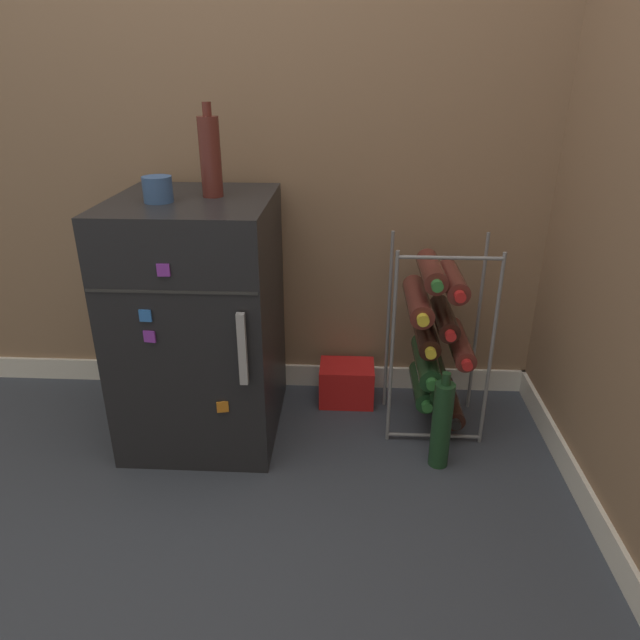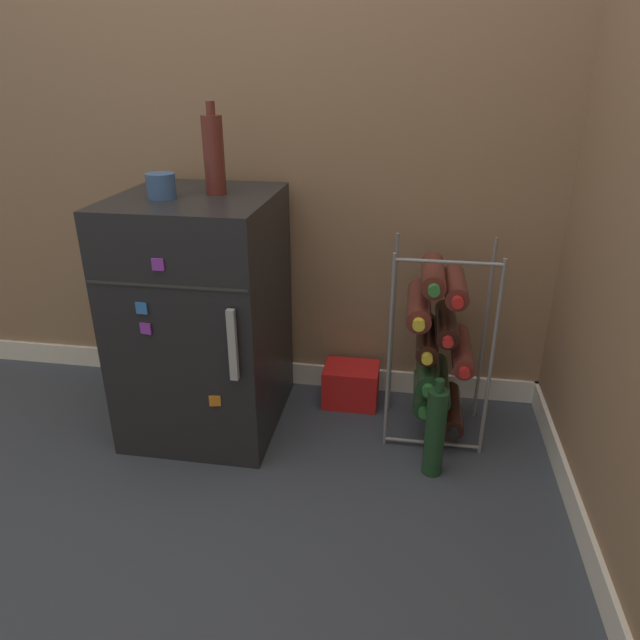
# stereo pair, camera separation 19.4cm
# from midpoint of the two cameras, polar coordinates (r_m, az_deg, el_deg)

# --- Properties ---
(ground_plane) EXTENTS (14.00, 14.00, 0.00)m
(ground_plane) POSITION_cam_midpoint_polar(r_m,az_deg,el_deg) (1.94, 1.17, -14.42)
(ground_plane) COLOR #333842
(wall_back) EXTENTS (6.66, 0.07, 2.50)m
(wall_back) POSITION_cam_midpoint_polar(r_m,az_deg,el_deg) (2.08, 3.94, 24.84)
(wall_back) COLOR #84664C
(wall_back) RESTS_ON ground_plane
(mini_fridge) EXTENTS (0.50, 0.57, 0.83)m
(mini_fridge) POSITION_cam_midpoint_polar(r_m,az_deg,el_deg) (2.00, -8.82, 0.40)
(mini_fridge) COLOR black
(mini_fridge) RESTS_ON ground_plane
(wine_rack) EXTENTS (0.33, 0.33, 0.69)m
(wine_rack) POSITION_cam_midpoint_polar(r_m,az_deg,el_deg) (1.99, 14.40, -2.49)
(wine_rack) COLOR slate
(wine_rack) RESTS_ON ground_plane
(soda_box) EXTENTS (0.21, 0.16, 0.16)m
(soda_box) POSITION_cam_midpoint_polar(r_m,az_deg,el_deg) (2.23, 5.63, -6.51)
(soda_box) COLOR red
(soda_box) RESTS_ON ground_plane
(fridge_top_cup) EXTENTS (0.09, 0.09, 0.08)m
(fridge_top_cup) POSITION_cam_midpoint_polar(r_m,az_deg,el_deg) (1.84, -12.66, 12.92)
(fridge_top_cup) COLOR #335184
(fridge_top_cup) RESTS_ON mini_fridge
(fridge_top_bottle) EXTENTS (0.07, 0.07, 0.28)m
(fridge_top_bottle) POSITION_cam_midpoint_polar(r_m,az_deg,el_deg) (1.86, -7.55, 16.08)
(fridge_top_bottle) COLOR #56231E
(fridge_top_bottle) RESTS_ON mini_fridge
(loose_bottle_floor) EXTENTS (0.06, 0.06, 0.34)m
(loose_bottle_floor) POSITION_cam_midpoint_polar(r_m,az_deg,el_deg) (1.88, 14.41, -10.86)
(loose_bottle_floor) COLOR #19381E
(loose_bottle_floor) RESTS_ON ground_plane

